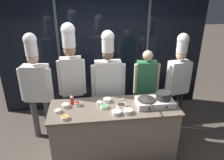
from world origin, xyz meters
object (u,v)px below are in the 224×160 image
(prep_bowl_onion, at_px, (100,103))
(prep_bowl_carrots, at_px, (65,118))
(prep_bowl_chicken, at_px, (128,111))
(chef_head, at_px, (36,82))
(portable_stove, at_px, (155,102))
(person_guest, at_px, (146,83))
(prep_bowl_soy_glaze, at_px, (121,106))
(prep_bowl_rice, at_px, (66,105))
(chef_pastry, at_px, (178,75))
(prep_bowl_noodles, at_px, (116,112))
(stock_pot, at_px, (163,95))
(prep_bowl_scallions, at_px, (104,107))
(serving_spoon_slotted, at_px, (122,100))
(squeeze_bottle_chili, at_px, (72,100))
(chef_sous, at_px, (71,71))
(chef_line, at_px, (108,79))
(frying_pan, at_px, (147,98))
(prep_bowl_garlic, at_px, (107,100))
(prep_bowl_ginger, at_px, (58,111))
(prep_bowl_chili_flakes, at_px, (78,104))

(prep_bowl_onion, bearing_deg, prep_bowl_carrots, -146.64)
(prep_bowl_chicken, height_order, chef_head, chef_head)
(portable_stove, xyz_separation_m, person_guest, (0.06, 0.72, 0.01))
(prep_bowl_soy_glaze, bearing_deg, prep_bowl_rice, 172.48)
(prep_bowl_soy_glaze, distance_m, chef_pastry, 1.37)
(prep_bowl_carrots, bearing_deg, prep_bowl_noodles, 3.18)
(stock_pot, relative_size, prep_bowl_noodles, 1.76)
(prep_bowl_scallions, bearing_deg, prep_bowl_onion, 118.97)
(stock_pot, distance_m, serving_spoon_slotted, 0.68)
(serving_spoon_slotted, relative_size, person_guest, 0.13)
(squeeze_bottle_chili, bearing_deg, prep_bowl_noodles, -29.75)
(chef_sous, distance_m, chef_line, 0.66)
(prep_bowl_soy_glaze, xyz_separation_m, chef_sous, (-0.77, 0.69, 0.35))
(squeeze_bottle_chili, relative_size, serving_spoon_slotted, 0.80)
(frying_pan, xyz_separation_m, person_guest, (0.19, 0.73, -0.07))
(prep_bowl_carrots, xyz_separation_m, prep_bowl_rice, (-0.01, 0.34, 0.01))
(prep_bowl_soy_glaze, xyz_separation_m, prep_bowl_noodles, (-0.10, -0.18, 0.00))
(prep_bowl_soy_glaze, height_order, serving_spoon_slotted, prep_bowl_soy_glaze)
(prep_bowl_onion, relative_size, chef_line, 0.05)
(portable_stove, bearing_deg, stock_pot, 0.09)
(chef_head, bearing_deg, prep_bowl_scallions, 157.57)
(frying_pan, distance_m, prep_bowl_chicken, 0.38)
(frying_pan, xyz_separation_m, prep_bowl_scallions, (-0.67, 0.01, -0.11))
(stock_pot, height_order, chef_line, chef_line)
(stock_pot, xyz_separation_m, prep_bowl_garlic, (-0.87, 0.21, -0.14))
(prep_bowl_garlic, relative_size, prep_bowl_soy_glaze, 0.84)
(prep_bowl_garlic, xyz_separation_m, prep_bowl_ginger, (-0.77, -0.23, -0.01))
(portable_stove, bearing_deg, prep_bowl_chili_flakes, 173.58)
(squeeze_bottle_chili, distance_m, prep_bowl_noodles, 0.76)
(prep_bowl_soy_glaze, bearing_deg, prep_bowl_noodles, -119.64)
(frying_pan, height_order, chef_line, chef_line)
(squeeze_bottle_chili, relative_size, chef_pastry, 0.09)
(prep_bowl_carrots, bearing_deg, chef_head, 120.80)
(prep_bowl_noodles, relative_size, chef_sous, 0.07)
(prep_bowl_noodles, distance_m, chef_head, 1.54)
(prep_bowl_onion, distance_m, chef_head, 1.20)
(stock_pot, bearing_deg, prep_bowl_chicken, -163.75)
(prep_bowl_carrots, height_order, chef_line, chef_line)
(stock_pot, distance_m, prep_bowl_noodles, 0.80)
(prep_bowl_noodles, height_order, chef_sous, chef_sous)
(prep_bowl_onion, bearing_deg, chef_sous, 127.73)
(prep_bowl_ginger, distance_m, chef_sous, 0.82)
(squeeze_bottle_chili, distance_m, prep_bowl_chicken, 0.91)
(stock_pot, distance_m, prep_bowl_ginger, 1.64)
(frying_pan, height_order, prep_bowl_garlic, frying_pan)
(portable_stove, relative_size, prep_bowl_chili_flakes, 5.88)
(prep_bowl_chili_flakes, distance_m, prep_bowl_rice, 0.19)
(prep_bowl_scallions, bearing_deg, prep_bowl_garlic, 71.22)
(prep_bowl_scallions, xyz_separation_m, chef_pastry, (1.46, 0.65, 0.17))
(prep_bowl_soy_glaze, distance_m, prep_bowl_noodles, 0.21)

